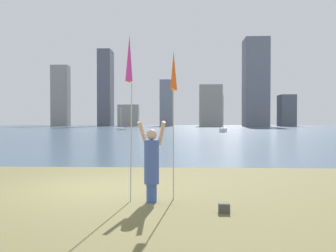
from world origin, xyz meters
TOP-DOWN VIEW (x-y plane):
  - ground at (0.00, 50.95)m, footprint 120.00×138.00m
  - person at (1.84, -1.38)m, footprint 0.66×0.49m
  - kite_flag_left at (1.37, -1.48)m, footprint 0.16×0.49m
  - kite_flag_right at (2.32, -0.94)m, footprint 0.16×0.58m
  - bag at (3.34, -2.20)m, footprint 0.22×0.15m
  - sailboat_2 at (8.76, 43.42)m, footprint 1.45×2.52m
  - sailboat_4 at (-8.65, 53.24)m, footprint 2.20×2.82m
  - skyline_tower_0 at (-36.03, 98.34)m, footprint 5.38×3.32m
  - skyline_tower_1 at (-21.60, 98.53)m, footprint 4.05×6.48m
  - skyline_tower_2 at (-13.77, 94.42)m, footprint 6.14×3.50m
  - skyline_tower_3 at (-2.26, 97.93)m, footprint 4.20×4.93m
  - skyline_tower_4 at (11.16, 94.85)m, footprint 6.81×3.50m
  - skyline_tower_5 at (24.85, 96.28)m, footprint 7.11×7.25m
  - skyline_tower_6 at (34.37, 96.93)m, footprint 4.45×5.57m

SIDE VIEW (x-z plane):
  - ground at x=0.00m, z-range -0.12..0.00m
  - bag at x=3.34m, z-range 0.00..0.18m
  - sailboat_4 at x=-8.65m, z-range -1.77..2.36m
  - sailboat_2 at x=8.76m, z-range -2.43..3.16m
  - person at x=1.84m, z-range -0.02..1.78m
  - kite_flag_right at x=2.32m, z-range 1.15..4.56m
  - kite_flag_left at x=1.37m, z-range 1.22..4.88m
  - skyline_tower_2 at x=-13.77m, z-range 0.00..6.50m
  - skyline_tower_6 at x=34.37m, z-range 0.00..9.51m
  - skyline_tower_4 at x=11.16m, z-range 0.00..12.48m
  - skyline_tower_3 at x=-2.26m, z-range 0.00..14.28m
  - skyline_tower_0 at x=-36.03m, z-range 0.00..19.16m
  - skyline_tower_1 at x=-21.60m, z-range 0.00..23.82m
  - skyline_tower_5 at x=24.85m, z-range 0.00..26.47m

